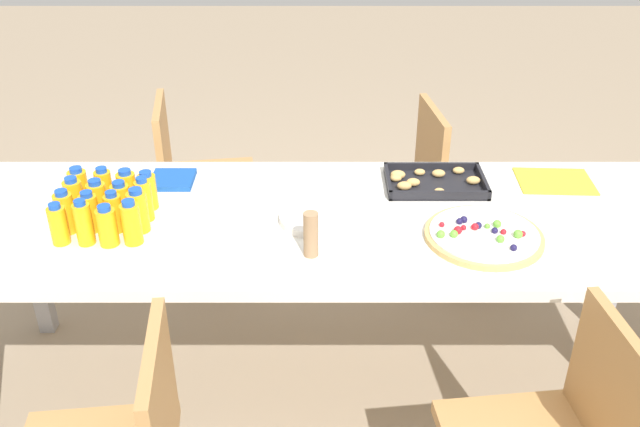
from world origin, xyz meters
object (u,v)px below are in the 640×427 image
at_px(juice_bottle_0, 61,224).
at_px(paper_folder, 558,182).
at_px(chair_far_left, 196,173).
at_px(cardboard_tube, 313,234).
at_px(plate_stack, 315,218).
at_px(juice_bottle_14, 130,189).
at_px(juice_bottle_6, 117,212).
at_px(juice_bottle_5, 92,212).
at_px(chair_far_right, 458,180).
at_px(juice_bottle_10, 124,201).
at_px(juice_bottle_11, 147,199).
at_px(juice_bottle_8, 77,199).
at_px(juice_bottle_13, 107,188).
at_px(fruit_pizza, 486,236).
at_px(snack_tray, 434,182).
at_px(juice_bottle_15, 150,191).
at_px(juice_bottle_4, 68,212).
at_px(napkin_stack, 175,179).
at_px(juice_bottle_3, 134,223).
at_px(juice_bottle_9, 101,200).
at_px(party_table, 328,232).
at_px(juice_bottle_1, 86,223).
at_px(juice_bottle_12, 82,188).
at_px(juice_bottle_7, 141,211).
at_px(juice_bottle_2, 110,226).

relative_size(juice_bottle_0, paper_folder, 0.52).
bearing_deg(juice_bottle_0, chair_far_left, 76.12).
distance_m(cardboard_tube, paper_folder, 0.99).
bearing_deg(plate_stack, juice_bottle_14, 170.93).
distance_m(juice_bottle_6, plate_stack, 0.62).
bearing_deg(juice_bottle_5, chair_far_right, 31.63).
relative_size(juice_bottle_10, juice_bottle_11, 0.89).
bearing_deg(juice_bottle_8, juice_bottle_6, -27.64).
bearing_deg(juice_bottle_13, chair_far_right, 26.80).
relative_size(juice_bottle_0, fruit_pizza, 0.37).
bearing_deg(snack_tray, juice_bottle_15, -170.49).
bearing_deg(juice_bottle_13, juice_bottle_14, -0.07).
distance_m(juice_bottle_4, napkin_stack, 0.43).
xyz_separation_m(juice_bottle_0, juice_bottle_3, (0.22, 0.00, 0.00)).
xyz_separation_m(chair_far_right, juice_bottle_9, (-1.29, -0.73, 0.30)).
relative_size(party_table, juice_bottle_6, 17.96).
height_order(juice_bottle_9, juice_bottle_14, same).
height_order(juice_bottle_3, snack_tray, juice_bottle_3).
distance_m(juice_bottle_1, plate_stack, 0.70).
xyz_separation_m(juice_bottle_9, plate_stack, (0.69, -0.02, -0.05)).
bearing_deg(snack_tray, juice_bottle_1, -160.90).
height_order(juice_bottle_12, plate_stack, juice_bottle_12).
bearing_deg(plate_stack, snack_tray, 31.43).
xyz_separation_m(juice_bottle_8, juice_bottle_13, (0.08, 0.07, -0.00)).
distance_m(juice_bottle_1, juice_bottle_15, 0.26).
bearing_deg(snack_tray, chair_far_left, 149.62).
relative_size(juice_bottle_15, cardboard_tube, 0.94).
xyz_separation_m(juice_bottle_13, snack_tray, (1.10, 0.16, -0.06)).
bearing_deg(juice_bottle_15, juice_bottle_4, -145.54).
distance_m(juice_bottle_7, cardboard_tube, 0.55).
height_order(juice_bottle_9, juice_bottle_10, juice_bottle_9).
height_order(juice_bottle_8, fruit_pizza, juice_bottle_8).
relative_size(juice_bottle_9, juice_bottle_10, 1.04).
bearing_deg(juice_bottle_11, napkin_stack, 82.16).
xyz_separation_m(party_table, juice_bottle_3, (-0.59, -0.16, 0.13)).
bearing_deg(juice_bottle_3, plate_stack, 12.84).
xyz_separation_m(juice_bottle_0, juice_bottle_7, (0.22, 0.07, 0.01)).
xyz_separation_m(party_table, juice_bottle_6, (-0.66, -0.09, 0.12)).
bearing_deg(juice_bottle_15, napkin_stack, 77.09).
relative_size(juice_bottle_10, juice_bottle_15, 1.00).
xyz_separation_m(juice_bottle_9, juice_bottle_12, (-0.08, 0.07, 0.00)).
height_order(chair_far_left, snack_tray, chair_far_left).
distance_m(juice_bottle_12, juice_bottle_14, 0.16).
height_order(juice_bottle_4, napkin_stack, juice_bottle_4).
bearing_deg(napkin_stack, juice_bottle_11, -97.84).
relative_size(juice_bottle_2, juice_bottle_4, 0.92).
xyz_separation_m(juice_bottle_14, fruit_pizza, (1.14, -0.20, -0.05)).
xyz_separation_m(chair_far_right, juice_bottle_3, (-1.15, -0.87, 0.30)).
xyz_separation_m(juice_bottle_0, juice_bottle_15, (0.22, 0.22, -0.00)).
xyz_separation_m(party_table, juice_bottle_5, (-0.73, -0.08, 0.12)).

